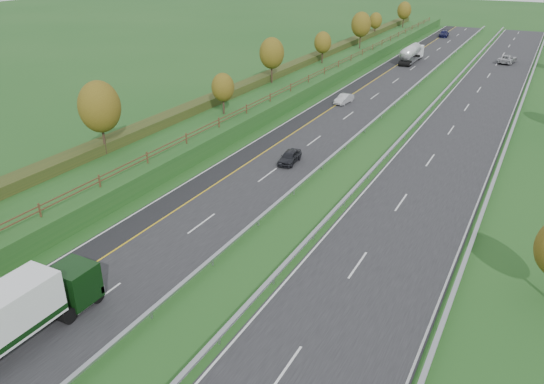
% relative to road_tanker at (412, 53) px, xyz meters
% --- Properties ---
extents(ground, '(400.00, 400.00, 0.00)m').
position_rel_road_tanker_xyz_m(ground, '(8.62, -45.77, -1.86)').
color(ground, '#1E4D1B').
rests_on(ground, ground).
extents(near_carriageway, '(10.50, 200.00, 0.04)m').
position_rel_road_tanker_xyz_m(near_carriageway, '(0.62, -40.77, -1.84)').
color(near_carriageway, black).
rests_on(near_carriageway, ground).
extents(far_carriageway, '(10.50, 200.00, 0.04)m').
position_rel_road_tanker_xyz_m(far_carriageway, '(17.12, -40.77, -1.84)').
color(far_carriageway, black).
rests_on(far_carriageway, ground).
extents(hard_shoulder, '(3.00, 200.00, 0.04)m').
position_rel_road_tanker_xyz_m(hard_shoulder, '(-3.13, -40.77, -1.84)').
color(hard_shoulder, black).
rests_on(hard_shoulder, ground).
extents(lane_markings, '(26.75, 200.00, 0.01)m').
position_rel_road_tanker_xyz_m(lane_markings, '(7.03, -40.89, -1.81)').
color(lane_markings, silver).
rests_on(lane_markings, near_carriageway).
extents(embankment_left, '(12.00, 200.00, 2.00)m').
position_rel_road_tanker_xyz_m(embankment_left, '(-12.38, -40.77, -0.86)').
color(embankment_left, '#1E4D1B').
rests_on(embankment_left, ground).
extents(hedge_left, '(2.20, 180.00, 1.10)m').
position_rel_road_tanker_xyz_m(hedge_left, '(-14.38, -40.77, 0.69)').
color(hedge_left, '#2A3917').
rests_on(hedge_left, embankment_left).
extents(fence_left, '(0.12, 189.06, 1.20)m').
position_rel_road_tanker_xyz_m(fence_left, '(-7.88, -41.18, 0.87)').
color(fence_left, '#422B19').
rests_on(fence_left, embankment_left).
extents(median_barrier_near, '(0.32, 200.00, 0.71)m').
position_rel_road_tanker_xyz_m(median_barrier_near, '(6.32, -40.77, -1.25)').
color(median_barrier_near, '#989BA0').
rests_on(median_barrier_near, ground).
extents(median_barrier_far, '(0.32, 200.00, 0.71)m').
position_rel_road_tanker_xyz_m(median_barrier_far, '(11.42, -40.77, -1.25)').
color(median_barrier_far, '#989BA0').
rests_on(median_barrier_far, ground).
extents(outer_barrier_far, '(0.32, 200.00, 0.71)m').
position_rel_road_tanker_xyz_m(outer_barrier_far, '(22.92, -40.77, -1.25)').
color(outer_barrier_far, '#989BA0').
rests_on(outer_barrier_far, ground).
extents(trees_left, '(6.64, 164.30, 7.66)m').
position_rel_road_tanker_xyz_m(trees_left, '(-12.02, -44.14, 4.51)').
color(trees_left, '#2D2116').
rests_on(trees_left, embankment_left).
extents(road_tanker, '(2.40, 11.22, 3.46)m').
position_rel_road_tanker_xyz_m(road_tanker, '(0.00, 0.00, 0.00)').
color(road_tanker, silver).
rests_on(road_tanker, near_carriageway).
extents(car_dark_near, '(1.96, 4.17, 1.38)m').
position_rel_road_tanker_xyz_m(car_dark_near, '(2.41, -61.67, -1.13)').
color(car_dark_near, black).
rests_on(car_dark_near, near_carriageway).
extents(car_silver_mid, '(1.90, 4.26, 1.36)m').
position_rel_road_tanker_xyz_m(car_silver_mid, '(-0.98, -36.03, -1.14)').
color(car_silver_mid, '#AFB0B4').
rests_on(car_silver_mid, near_carriageway).
extents(car_small_far, '(2.53, 5.43, 1.54)m').
position_rel_road_tanker_xyz_m(car_small_far, '(-0.85, 37.34, -1.05)').
color(car_small_far, '#121338').
rests_on(car_small_far, near_carriageway).
extents(car_oncoming, '(3.47, 6.18, 1.63)m').
position_rel_road_tanker_xyz_m(car_oncoming, '(17.53, 7.95, -1.01)').
color(car_oncoming, '#A3A3A7').
rests_on(car_oncoming, far_carriageway).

